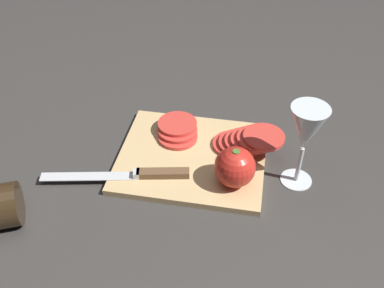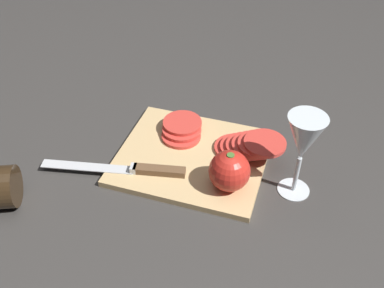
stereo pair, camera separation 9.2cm
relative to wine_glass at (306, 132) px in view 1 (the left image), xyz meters
The scene contains 7 objects.
ground_plane 0.33m from the wine_glass, behind, with size 3.00×3.00×0.00m, color #383533.
cutting_board 0.25m from the wine_glass, behind, with size 0.30×0.26×0.01m.
wine_glass is the anchor object (origin of this frame).
whole_tomato 0.15m from the wine_glass, 161.50° to the right, with size 0.08×0.08×0.08m.
knife 0.32m from the wine_glass, 169.32° to the right, with size 0.29×0.08×0.01m.
tomato_slice_stack_near 0.15m from the wine_glass, 149.35° to the left, with size 0.15×0.10×0.05m.
tomato_slice_stack_far 0.29m from the wine_glass, 162.15° to the left, with size 0.09×0.11×0.02m.
Camera 1 is at (0.22, -0.68, 0.64)m, focal length 42.00 mm.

